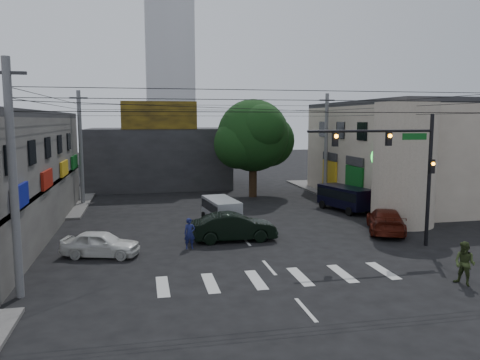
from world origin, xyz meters
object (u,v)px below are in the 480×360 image
object	(u,v)px
utility_pole_far_left	(81,148)
pedestrian_olive	(465,264)
utility_pole_far_right	(326,145)
white_compact	(101,244)
maroon_sedan	(386,220)
silver_minivan	(221,212)
navy_van	(345,199)
traffic_gantry	(402,159)
dark_sedan	(234,227)
utility_pole_near_left	(13,180)
street_tree	(253,136)
traffic_officer	(190,234)

from	to	relation	value
utility_pole_far_left	pedestrian_olive	bearing A→B (deg)	-52.00
utility_pole_far_right	white_compact	world-z (taller)	utility_pole_far_right
utility_pole_far_left	white_compact	size ratio (longest dim) A/B	2.21
utility_pole_far_right	maroon_sedan	distance (m)	14.33
silver_minivan	navy_van	size ratio (longest dim) A/B	0.83
traffic_gantry	navy_van	world-z (taller)	traffic_gantry
traffic_gantry	pedestrian_olive	xyz separation A→B (m)	(-0.45, -5.88, -3.91)
traffic_gantry	navy_van	distance (m)	10.87
silver_minivan	navy_van	bearing A→B (deg)	-83.25
dark_sedan	silver_minivan	size ratio (longest dim) A/B	1.17
utility_pole_near_left	navy_van	bearing A→B (deg)	34.40
utility_pole_near_left	traffic_gantry	bearing A→B (deg)	10.80
street_tree	utility_pole_far_right	distance (m)	6.63
street_tree	silver_minivan	world-z (taller)	street_tree
traffic_gantry	navy_van	xyz separation A→B (m)	(1.44, 10.04, -3.90)
utility_pole_far_right	traffic_officer	size ratio (longest dim) A/B	5.54
traffic_gantry	dark_sedan	size ratio (longest dim) A/B	1.49
utility_pole_near_left	white_compact	distance (m)	6.91
navy_van	street_tree	bearing A→B (deg)	18.73
utility_pole_near_left	maroon_sedan	xyz separation A→B (m)	(19.38, 6.79, -3.86)
navy_van	pedestrian_olive	world-z (taller)	navy_van
street_tree	silver_minivan	size ratio (longest dim) A/B	2.11
maroon_sedan	traffic_officer	world-z (taller)	traffic_officer
silver_minivan	traffic_gantry	bearing A→B (deg)	-139.04
utility_pole_far_right	utility_pole_near_left	bearing A→B (deg)	-135.69
utility_pole_far_left	dark_sedan	bearing A→B (deg)	-54.50
utility_pole_near_left	maroon_sedan	distance (m)	20.89
utility_pole_near_left	navy_van	world-z (taller)	utility_pole_near_left
traffic_gantry	navy_van	size ratio (longest dim) A/B	1.45
white_compact	maroon_sedan	xyz separation A→B (m)	(16.73, 1.77, 0.07)
utility_pole_far_left	silver_minivan	distance (m)	14.16
maroon_sedan	utility_pole_far_left	bearing A→B (deg)	-11.68
white_compact	silver_minivan	distance (m)	9.39
utility_pole_far_left	pedestrian_olive	world-z (taller)	utility_pole_far_left
utility_pole_far_right	maroon_sedan	size ratio (longest dim) A/B	1.68
utility_pole_far_left	dark_sedan	size ratio (longest dim) A/B	1.90
navy_van	utility_pole_near_left	bearing A→B (deg)	109.66
dark_sedan	pedestrian_olive	bearing A→B (deg)	-138.00
utility_pole_far_left	utility_pole_far_right	bearing A→B (deg)	0.00
maroon_sedan	pedestrian_olive	world-z (taller)	pedestrian_olive
street_tree	dark_sedan	xyz separation A→B (m)	(-4.67, -14.79, -4.68)
street_tree	utility_pole_far_left	xyz separation A→B (m)	(-14.50, -1.00, -0.87)
utility_pole_far_left	traffic_gantry	bearing A→B (deg)	-42.86
navy_van	pedestrian_olive	xyz separation A→B (m)	(-1.89, -15.92, -0.01)
utility_pole_near_left	silver_minivan	world-z (taller)	utility_pole_near_left
white_compact	pedestrian_olive	world-z (taller)	pedestrian_olive
street_tree	navy_van	xyz separation A→B (m)	(5.27, -7.96, -4.54)
white_compact	maroon_sedan	distance (m)	16.83
white_compact	traffic_officer	xyz separation A→B (m)	(4.55, 0.53, 0.17)
maroon_sedan	navy_van	size ratio (longest dim) A/B	1.11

